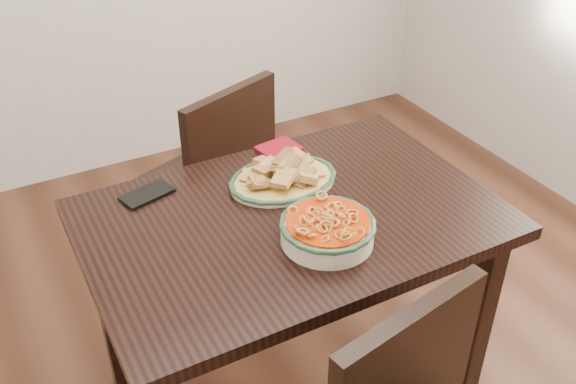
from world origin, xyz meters
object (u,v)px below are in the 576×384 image
noodle_bowl (327,227)px  smartphone (147,194)px  chair_far (213,178)px  fish_plate (283,170)px  dining_table (291,243)px

noodle_bowl → smartphone: size_ratio=1.71×
chair_far → smartphone: bearing=25.3°
smartphone → noodle_bowl: bearing=-66.0°
chair_far → fish_plate: chair_far is taller
fish_plate → smartphone: 0.40m
dining_table → chair_far: chair_far is taller
chair_far → noodle_bowl: size_ratio=3.49×
chair_far → smartphone: 0.57m
dining_table → chair_far: 0.66m
dining_table → chair_far: size_ratio=1.28×
noodle_bowl → smartphone: 0.56m
dining_table → smartphone: 0.44m
smartphone → chair_far: bearing=31.7°
dining_table → chair_far: bearing=88.4°
chair_far → noodle_bowl: 0.85m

